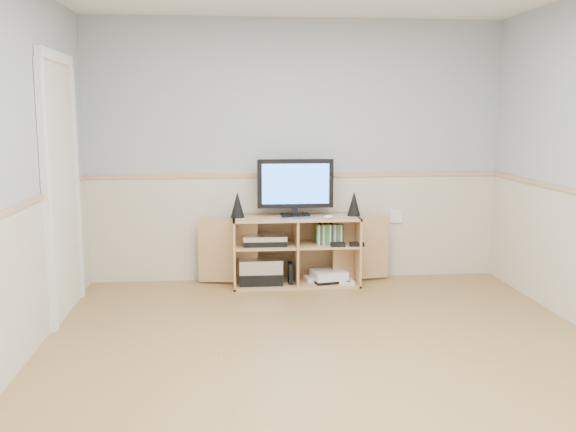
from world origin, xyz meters
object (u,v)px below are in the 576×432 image
object	(u,v)px
monitor	(295,185)
keyboard	(298,219)
media_cabinet	(295,249)
game_consoles	(328,276)

from	to	relation	value
monitor	keyboard	xyz separation A→B (m)	(0.00, -0.19, -0.29)
media_cabinet	keyboard	world-z (taller)	keyboard
game_consoles	monitor	bearing A→B (deg)	168.75
media_cabinet	monitor	size ratio (longest dim) A/B	2.58
media_cabinet	monitor	distance (m)	0.61
media_cabinet	monitor	xyz separation A→B (m)	(-0.00, -0.01, 0.61)
keyboard	game_consoles	size ratio (longest dim) A/B	0.69
media_cabinet	monitor	world-z (taller)	monitor
media_cabinet	keyboard	xyz separation A→B (m)	(0.00, -0.19, 0.32)
monitor	game_consoles	size ratio (longest dim) A/B	1.55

